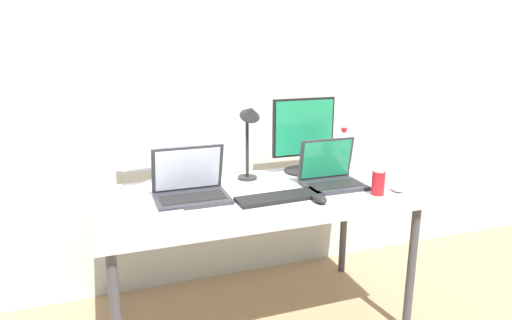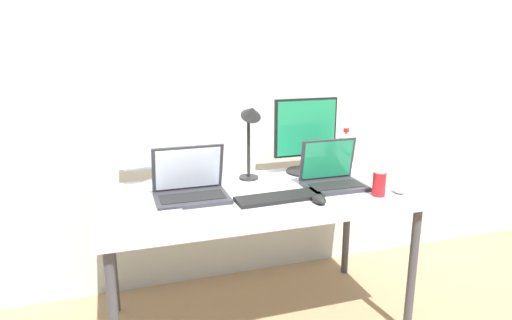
{
  "view_description": "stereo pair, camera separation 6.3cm",
  "coord_description": "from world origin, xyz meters",
  "px_view_note": "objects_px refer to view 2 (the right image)",
  "views": [
    {
      "loc": [
        -0.73,
        -2.07,
        1.51
      ],
      "look_at": [
        0.0,
        0.0,
        0.92
      ],
      "focal_mm": 32.0,
      "sensor_mm": 36.0,
      "label": 1
    },
    {
      "loc": [
        -0.67,
        -2.09,
        1.51
      ],
      "look_at": [
        0.0,
        0.0,
        0.92
      ],
      "focal_mm": 32.0,
      "sensor_mm": 36.0,
      "label": 2
    }
  ],
  "objects_px": {
    "keyboard_aux": "(279,198)",
    "laptop_secondary": "(332,176)",
    "mouse_by_laptop": "(398,189)",
    "monitor_center": "(306,135)",
    "keyboard_main": "(139,221)",
    "monitor_left": "(161,144)",
    "laptop_silver": "(190,186)",
    "desk_lamp": "(251,127)",
    "water_bottle": "(345,154)",
    "work_desk": "(256,205)",
    "soda_can_near_keyboard": "(379,184)",
    "mouse_by_keyboard": "(319,199)"
  },
  "relations": [
    {
      "from": "desk_lamp",
      "to": "laptop_secondary",
      "type": "bearing_deg",
      "value": -29.37
    },
    {
      "from": "soda_can_near_keyboard",
      "to": "desk_lamp",
      "type": "relative_size",
      "value": 0.28
    },
    {
      "from": "water_bottle",
      "to": "keyboard_aux",
      "type": "bearing_deg",
      "value": -152.43
    },
    {
      "from": "desk_lamp",
      "to": "monitor_left",
      "type": "bearing_deg",
      "value": 169.27
    },
    {
      "from": "work_desk",
      "to": "monitor_center",
      "type": "bearing_deg",
      "value": 35.66
    },
    {
      "from": "work_desk",
      "to": "monitor_left",
      "type": "relative_size",
      "value": 3.71
    },
    {
      "from": "work_desk",
      "to": "laptop_silver",
      "type": "xyz_separation_m",
      "value": [
        -0.33,
        0.05,
        0.12
      ]
    },
    {
      "from": "keyboard_main",
      "to": "soda_can_near_keyboard",
      "type": "distance_m",
      "value": 1.17
    },
    {
      "from": "keyboard_aux",
      "to": "soda_can_near_keyboard",
      "type": "bearing_deg",
      "value": -13.79
    },
    {
      "from": "monitor_center",
      "to": "soda_can_near_keyboard",
      "type": "distance_m",
      "value": 0.55
    },
    {
      "from": "laptop_silver",
      "to": "mouse_by_keyboard",
      "type": "xyz_separation_m",
      "value": [
        0.57,
        -0.26,
        -0.04
      ]
    },
    {
      "from": "desk_lamp",
      "to": "laptop_silver",
      "type": "bearing_deg",
      "value": -154.8
    },
    {
      "from": "work_desk",
      "to": "desk_lamp",
      "type": "bearing_deg",
      "value": 79.37
    },
    {
      "from": "keyboard_main",
      "to": "keyboard_aux",
      "type": "bearing_deg",
      "value": 8.2
    },
    {
      "from": "water_bottle",
      "to": "mouse_by_laptop",
      "type": "bearing_deg",
      "value": -70.3
    },
    {
      "from": "laptop_silver",
      "to": "water_bottle",
      "type": "xyz_separation_m",
      "value": [
        0.91,
        0.1,
        0.07
      ]
    },
    {
      "from": "work_desk",
      "to": "soda_can_near_keyboard",
      "type": "xyz_separation_m",
      "value": [
        0.58,
        -0.21,
        0.12
      ]
    },
    {
      "from": "keyboard_aux",
      "to": "monitor_left",
      "type": "bearing_deg",
      "value": 138.18
    },
    {
      "from": "desk_lamp",
      "to": "keyboard_aux",
      "type": "bearing_deg",
      "value": -82.8
    },
    {
      "from": "mouse_by_laptop",
      "to": "monitor_center",
      "type": "bearing_deg",
      "value": 134.26
    },
    {
      "from": "keyboard_main",
      "to": "desk_lamp",
      "type": "relative_size",
      "value": 0.86
    },
    {
      "from": "laptop_secondary",
      "to": "keyboard_aux",
      "type": "bearing_deg",
      "value": -161.6
    },
    {
      "from": "monitor_center",
      "to": "laptop_silver",
      "type": "xyz_separation_m",
      "value": [
        -0.72,
        -0.24,
        -0.17
      ]
    },
    {
      "from": "laptop_secondary",
      "to": "desk_lamp",
      "type": "bearing_deg",
      "value": 150.63
    },
    {
      "from": "keyboard_aux",
      "to": "monitor_center",
      "type": "bearing_deg",
      "value": 49.36
    },
    {
      "from": "mouse_by_keyboard",
      "to": "mouse_by_laptop",
      "type": "bearing_deg",
      "value": 1.45
    },
    {
      "from": "mouse_by_laptop",
      "to": "keyboard_main",
      "type": "bearing_deg",
      "value": -168.8
    },
    {
      "from": "work_desk",
      "to": "monitor_left",
      "type": "xyz_separation_m",
      "value": [
        -0.43,
        0.31,
        0.28
      ]
    },
    {
      "from": "monitor_left",
      "to": "monitor_center",
      "type": "bearing_deg",
      "value": -1.89
    },
    {
      "from": "laptop_secondary",
      "to": "soda_can_near_keyboard",
      "type": "xyz_separation_m",
      "value": [
        0.15,
        -0.21,
        0.01
      ]
    },
    {
      "from": "monitor_center",
      "to": "water_bottle",
      "type": "bearing_deg",
      "value": -35.33
    },
    {
      "from": "monitor_center",
      "to": "laptop_silver",
      "type": "relative_size",
      "value": 1.23
    },
    {
      "from": "keyboard_aux",
      "to": "desk_lamp",
      "type": "distance_m",
      "value": 0.44
    },
    {
      "from": "monitor_left",
      "to": "laptop_secondary",
      "type": "bearing_deg",
      "value": -19.66
    },
    {
      "from": "keyboard_aux",
      "to": "laptop_secondary",
      "type": "bearing_deg",
      "value": 15.88
    },
    {
      "from": "laptop_silver",
      "to": "desk_lamp",
      "type": "distance_m",
      "value": 0.47
    },
    {
      "from": "laptop_secondary",
      "to": "keyboard_main",
      "type": "distance_m",
      "value": 1.04
    },
    {
      "from": "keyboard_main",
      "to": "desk_lamp",
      "type": "height_order",
      "value": "desk_lamp"
    },
    {
      "from": "water_bottle",
      "to": "desk_lamp",
      "type": "xyz_separation_m",
      "value": [
        -0.54,
        0.07,
        0.17
      ]
    },
    {
      "from": "water_bottle",
      "to": "laptop_secondary",
      "type": "bearing_deg",
      "value": -136.62
    },
    {
      "from": "laptop_secondary",
      "to": "soda_can_near_keyboard",
      "type": "relative_size",
      "value": 2.49
    },
    {
      "from": "monitor_left",
      "to": "keyboard_main",
      "type": "distance_m",
      "value": 0.57
    },
    {
      "from": "laptop_secondary",
      "to": "mouse_by_keyboard",
      "type": "distance_m",
      "value": 0.28
    },
    {
      "from": "monitor_left",
      "to": "desk_lamp",
      "type": "height_order",
      "value": "desk_lamp"
    },
    {
      "from": "monitor_left",
      "to": "laptop_secondary",
      "type": "relative_size",
      "value": 1.36
    },
    {
      "from": "laptop_secondary",
      "to": "water_bottle",
      "type": "relative_size",
      "value": 1.13
    },
    {
      "from": "work_desk",
      "to": "mouse_by_laptop",
      "type": "relative_size",
      "value": 15.92
    },
    {
      "from": "keyboard_aux",
      "to": "water_bottle",
      "type": "bearing_deg",
      "value": 25.05
    },
    {
      "from": "water_bottle",
      "to": "mouse_by_keyboard",
      "type": "bearing_deg",
      "value": -132.44
    },
    {
      "from": "monitor_left",
      "to": "laptop_silver",
      "type": "xyz_separation_m",
      "value": [
        0.11,
        -0.26,
        -0.16
      ]
    }
  ]
}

